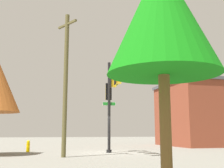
{
  "coord_description": "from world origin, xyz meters",
  "views": [
    {
      "loc": [
        19.29,
        -4.57,
        1.41
      ],
      "look_at": [
        -0.33,
        0.29,
        4.88
      ],
      "focal_mm": 44.94,
      "sensor_mm": 36.0,
      "label": 1
    }
  ],
  "objects": [
    {
      "name": "tree_mid",
      "position": [
        11.82,
        -1.14,
        4.91
      ],
      "size": [
        3.37,
        3.37,
        6.81
      ],
      "color": "brown",
      "rests_on": "ground_plane"
    },
    {
      "name": "ground_plane",
      "position": [
        0.0,
        0.0,
        0.0
      ],
      "size": [
        120.0,
        120.0,
        0.0
      ],
      "primitive_type": "plane",
      "color": "slate"
    },
    {
      "name": "brick_building",
      "position": [
        -7.12,
        11.69,
        3.28
      ],
      "size": [
        8.25,
        7.61,
        6.54
      ],
      "color": "brown",
      "rests_on": "ground_plane"
    },
    {
      "name": "fire_hydrant",
      "position": [
        -1.91,
        -5.47,
        0.41
      ],
      "size": [
        0.33,
        0.24,
        0.83
      ],
      "color": "#EFC303",
      "rests_on": "ground_plane"
    },
    {
      "name": "signal_pole_assembly",
      "position": [
        1.48,
        -0.01,
        4.41
      ],
      "size": [
        5.36,
        0.94,
        6.39
      ],
      "color": "black",
      "rests_on": "ground_plane"
    },
    {
      "name": "utility_pole",
      "position": [
        2.88,
        -3.32,
        4.41
      ],
      "size": [
        1.62,
        1.01,
        8.49
      ],
      "color": "brown",
      "rests_on": "ground_plane"
    }
  ]
}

